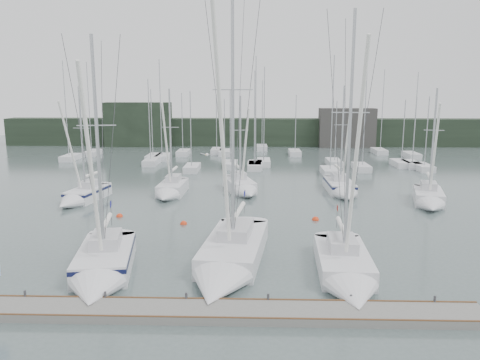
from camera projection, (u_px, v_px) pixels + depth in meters
The scene contains 18 objects.
ground at pixel (231, 274), 26.83m from camera, with size 160.00×160.00×0.00m, color #4E5E5D.
dock at pixel (226, 312), 21.88m from camera, with size 24.00×2.00×0.40m, color slate.
far_treeline at pixel (248, 132), 87.16m from camera, with size 90.00×4.00×5.00m, color black.
far_building_left at pixel (138, 125), 85.51m from camera, with size 12.00×3.00×8.00m, color black.
far_building_right at pixel (347, 128), 84.46m from camera, with size 10.00×3.00×7.00m, color #3A3735.
mast_forest at pixel (261, 158), 67.97m from camera, with size 53.35×27.96×14.86m.
sailboat_near_left at pixel (101, 270), 25.90m from camera, with size 4.52×9.62×14.36m.
sailboat_near_center at pixel (227, 263), 26.90m from camera, with size 4.81×12.50×17.74m.
sailboat_near_right at pixel (347, 274), 25.45m from camera, with size 3.38×9.63×15.59m.
sailboat_mid_a at pixel (81, 197), 43.56m from camera, with size 3.57×7.54×11.46m.
sailboat_mid_b at pixel (170, 191), 46.04m from camera, with size 2.64×7.18×11.24m.
sailboat_mid_c at pixel (243, 188), 47.33m from camera, with size 4.28×7.48×10.54m.
sailboat_mid_d at pixel (342, 189), 46.88m from camera, with size 2.57×8.22×11.58m.
sailboat_mid_e at pixel (430, 200), 42.31m from camera, with size 4.29×7.66×11.32m.
buoy_a at pixel (184, 224), 36.75m from camera, with size 0.54×0.54×0.54m, color red.
buoy_b at pixel (315, 220), 37.91m from camera, with size 0.57×0.57×0.57m, color red.
buoy_c at pixel (120, 217), 38.91m from camera, with size 0.54×0.54×0.54m, color red.
seagull at pixel (207, 155), 28.16m from camera, with size 0.87×0.49×0.18m.
Camera 1 is at (1.28, -25.25, 10.48)m, focal length 35.00 mm.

